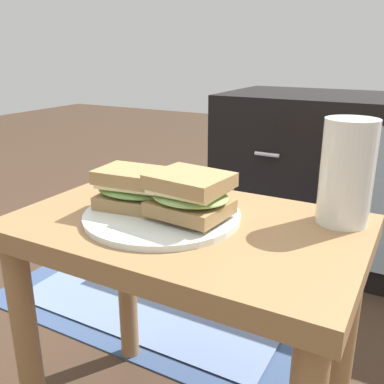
% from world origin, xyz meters
% --- Properties ---
extents(side_table, '(0.56, 0.36, 0.46)m').
position_xyz_m(side_table, '(0.00, 0.00, 0.37)').
color(side_table, olive).
rests_on(side_table, ground).
extents(tv_cabinet, '(0.96, 0.46, 0.58)m').
position_xyz_m(tv_cabinet, '(0.15, 0.95, 0.29)').
color(tv_cabinet, black).
rests_on(tv_cabinet, ground).
extents(area_rug, '(0.94, 0.61, 0.01)m').
position_xyz_m(area_rug, '(-0.31, 0.42, 0.00)').
color(area_rug, '#384C72').
rests_on(area_rug, ground).
extents(plate, '(0.26, 0.26, 0.01)m').
position_xyz_m(plate, '(-0.04, -0.01, 0.47)').
color(plate, silver).
rests_on(plate, side_table).
extents(sandwich_front, '(0.14, 0.11, 0.07)m').
position_xyz_m(sandwich_front, '(-0.09, -0.01, 0.50)').
color(sandwich_front, '#9E7A4C').
rests_on(sandwich_front, plate).
extents(sandwich_back, '(0.14, 0.12, 0.07)m').
position_xyz_m(sandwich_back, '(0.01, -0.01, 0.51)').
color(sandwich_back, '#9E7A4C').
rests_on(sandwich_back, plate).
extents(beer_glass, '(0.08, 0.08, 0.17)m').
position_xyz_m(beer_glass, '(0.22, 0.11, 0.54)').
color(beer_glass, silver).
rests_on(beer_glass, side_table).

